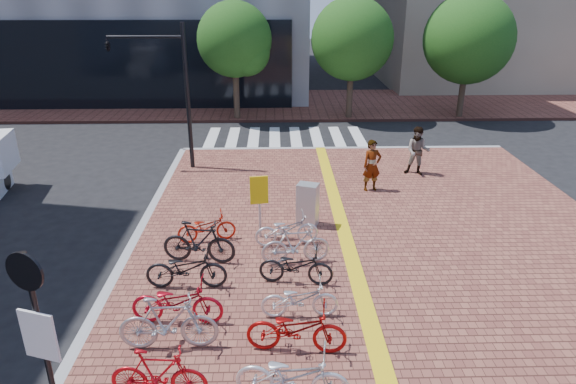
{
  "coord_description": "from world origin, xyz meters",
  "views": [
    {
      "loc": [
        0.01,
        -9.53,
        6.9
      ],
      "look_at": [
        0.37,
        4.11,
        1.3
      ],
      "focal_mm": 32.0,
      "sensor_mm": 36.0,
      "label": 1
    }
  ],
  "objects_px": {
    "bike_11": "(287,229)",
    "utility_box": "(308,205)",
    "bike_8": "(300,299)",
    "bike_9": "(296,266)",
    "bike_5": "(207,227)",
    "pedestrian_b": "(418,151)",
    "notice_sign": "(38,325)",
    "yellow_sign": "(259,196)",
    "bike_10": "(296,245)",
    "bike_6": "(292,376)",
    "bike_0": "(159,374)",
    "bike_2": "(177,302)",
    "bike_3": "(186,268)",
    "pedestrian_a": "(372,166)",
    "bike_1": "(168,323)",
    "bike_7": "(296,329)",
    "bike_4": "(199,242)",
    "traffic_light_pole": "(151,70)"
  },
  "relations": [
    {
      "from": "bike_11",
      "to": "utility_box",
      "type": "relative_size",
      "value": 1.35
    },
    {
      "from": "bike_8",
      "to": "bike_9",
      "type": "distance_m",
      "value": 1.33
    },
    {
      "from": "bike_5",
      "to": "bike_11",
      "type": "height_order",
      "value": "bike_11"
    },
    {
      "from": "bike_11",
      "to": "pedestrian_b",
      "type": "distance_m",
      "value": 7.44
    },
    {
      "from": "notice_sign",
      "to": "yellow_sign",
      "type": "bearing_deg",
      "value": 65.58
    },
    {
      "from": "bike_5",
      "to": "bike_10",
      "type": "bearing_deg",
      "value": -130.14
    },
    {
      "from": "bike_6",
      "to": "utility_box",
      "type": "bearing_deg",
      "value": 2.75
    },
    {
      "from": "bike_0",
      "to": "utility_box",
      "type": "xyz_separation_m",
      "value": [
        2.99,
        6.84,
        0.14
      ]
    },
    {
      "from": "bike_2",
      "to": "pedestrian_b",
      "type": "relative_size",
      "value": 1.06
    },
    {
      "from": "bike_3",
      "to": "pedestrian_a",
      "type": "relative_size",
      "value": 1.06
    },
    {
      "from": "bike_6",
      "to": "bike_11",
      "type": "bearing_deg",
      "value": 8.01
    },
    {
      "from": "bike_3",
      "to": "utility_box",
      "type": "distance_m",
      "value": 4.51
    },
    {
      "from": "bike_6",
      "to": "yellow_sign",
      "type": "bearing_deg",
      "value": 14.91
    },
    {
      "from": "bike_0",
      "to": "bike_1",
      "type": "xyz_separation_m",
      "value": [
        -0.08,
        1.33,
        0.08
      ]
    },
    {
      "from": "bike_7",
      "to": "yellow_sign",
      "type": "distance_m",
      "value": 5.02
    },
    {
      "from": "bike_1",
      "to": "bike_10",
      "type": "xyz_separation_m",
      "value": [
        2.62,
        3.25,
        -0.05
      ]
    },
    {
      "from": "bike_6",
      "to": "yellow_sign",
      "type": "height_order",
      "value": "yellow_sign"
    },
    {
      "from": "bike_1",
      "to": "bike_9",
      "type": "bearing_deg",
      "value": -49.36
    },
    {
      "from": "bike_6",
      "to": "bike_10",
      "type": "xyz_separation_m",
      "value": [
        0.24,
        4.68,
        0.01
      ]
    },
    {
      "from": "yellow_sign",
      "to": "bike_11",
      "type": "bearing_deg",
      "value": -31.81
    },
    {
      "from": "bike_8",
      "to": "yellow_sign",
      "type": "distance_m",
      "value": 3.97
    },
    {
      "from": "bike_1",
      "to": "bike_8",
      "type": "height_order",
      "value": "bike_1"
    },
    {
      "from": "bike_7",
      "to": "bike_10",
      "type": "distance_m",
      "value": 3.41
    },
    {
      "from": "bike_4",
      "to": "pedestrian_a",
      "type": "xyz_separation_m",
      "value": [
        5.31,
        4.84,
        0.33
      ]
    },
    {
      "from": "bike_6",
      "to": "bike_8",
      "type": "distance_m",
      "value": 2.42
    },
    {
      "from": "bike_9",
      "to": "utility_box",
      "type": "xyz_separation_m",
      "value": [
        0.47,
        3.21,
        0.18
      ]
    },
    {
      "from": "bike_10",
      "to": "notice_sign",
      "type": "distance_m",
      "value": 6.81
    },
    {
      "from": "bike_7",
      "to": "yellow_sign",
      "type": "xyz_separation_m",
      "value": [
        -0.82,
        4.89,
        0.77
      ]
    },
    {
      "from": "bike_6",
      "to": "yellow_sign",
      "type": "xyz_separation_m",
      "value": [
        -0.7,
        6.16,
        0.77
      ]
    },
    {
      "from": "bike_1",
      "to": "bike_4",
      "type": "xyz_separation_m",
      "value": [
        0.14,
        3.38,
        -0.01
      ]
    },
    {
      "from": "bike_6",
      "to": "bike_10",
      "type": "height_order",
      "value": "bike_10"
    },
    {
      "from": "notice_sign",
      "to": "bike_0",
      "type": "bearing_deg",
      "value": 25.15
    },
    {
      "from": "bike_0",
      "to": "bike_7",
      "type": "bearing_deg",
      "value": -59.85
    },
    {
      "from": "bike_8",
      "to": "bike_9",
      "type": "height_order",
      "value": "bike_9"
    },
    {
      "from": "bike_7",
      "to": "bike_8",
      "type": "xyz_separation_m",
      "value": [
        0.12,
        1.12,
        -0.08
      ]
    },
    {
      "from": "bike_4",
      "to": "bike_9",
      "type": "relative_size",
      "value": 1.07
    },
    {
      "from": "bike_4",
      "to": "bike_10",
      "type": "relative_size",
      "value": 1.07
    },
    {
      "from": "utility_box",
      "to": "pedestrian_a",
      "type": "bearing_deg",
      "value": 48.79
    },
    {
      "from": "bike_9",
      "to": "pedestrian_b",
      "type": "distance_m",
      "value": 8.9
    },
    {
      "from": "bike_4",
      "to": "pedestrian_b",
      "type": "height_order",
      "value": "pedestrian_b"
    },
    {
      "from": "bike_4",
      "to": "bike_5",
      "type": "bearing_deg",
      "value": 5.8
    },
    {
      "from": "bike_10",
      "to": "traffic_light_pole",
      "type": "relative_size",
      "value": 0.33
    },
    {
      "from": "bike_5",
      "to": "yellow_sign",
      "type": "distance_m",
      "value": 1.73
    },
    {
      "from": "traffic_light_pole",
      "to": "bike_8",
      "type": "bearing_deg",
      "value": -63.06
    },
    {
      "from": "bike_2",
      "to": "pedestrian_a",
      "type": "height_order",
      "value": "pedestrian_a"
    },
    {
      "from": "utility_box",
      "to": "bike_1",
      "type": "bearing_deg",
      "value": -119.09
    },
    {
      "from": "bike_4",
      "to": "bike_6",
      "type": "xyz_separation_m",
      "value": [
        2.24,
        -4.81,
        -0.05
      ]
    },
    {
      "from": "bike_4",
      "to": "bike_6",
      "type": "relative_size",
      "value": 0.96
    },
    {
      "from": "traffic_light_pole",
      "to": "bike_11",
      "type": "bearing_deg",
      "value": -53.7
    },
    {
      "from": "bike_6",
      "to": "bike_7",
      "type": "relative_size",
      "value": 1.01
    }
  ]
}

